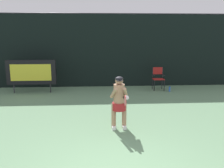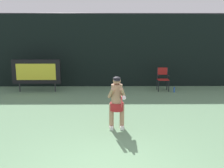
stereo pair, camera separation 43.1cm
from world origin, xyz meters
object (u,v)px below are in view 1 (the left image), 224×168
object	(u,v)px
scoreboard	(31,72)
water_bottle	(170,89)
tennis_player	(119,100)
tennis_racket	(125,101)
umpire_chair	(158,77)

from	to	relation	value
scoreboard	water_bottle	size ratio (longest dim) A/B	8.30
tennis_player	tennis_racket	size ratio (longest dim) A/B	2.50
water_bottle	tennis_racket	bearing A→B (deg)	-118.57
water_bottle	tennis_racket	size ratio (longest dim) A/B	0.44
tennis_player	tennis_racket	distance (m)	0.53
scoreboard	umpire_chair	bearing A→B (deg)	2.09
tennis_player	tennis_racket	bearing A→B (deg)	-77.75
umpire_chair	tennis_racket	world-z (taller)	tennis_racket
umpire_chair	tennis_racket	bearing A→B (deg)	-112.60
umpire_chair	water_bottle	xyz separation A→B (m)	(0.46, -0.40, -0.50)
umpire_chair	tennis_player	distance (m)	5.36
water_bottle	tennis_racket	xyz separation A→B (m)	(-2.68, -4.93, 0.82)
scoreboard	tennis_racket	world-z (taller)	scoreboard
umpire_chair	water_bottle	world-z (taller)	umpire_chair
water_bottle	tennis_player	xyz separation A→B (m)	(-2.79, -4.42, 0.70)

